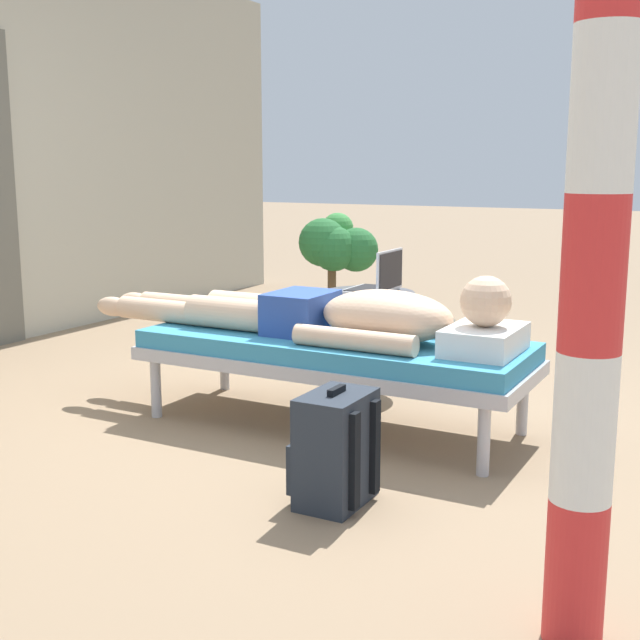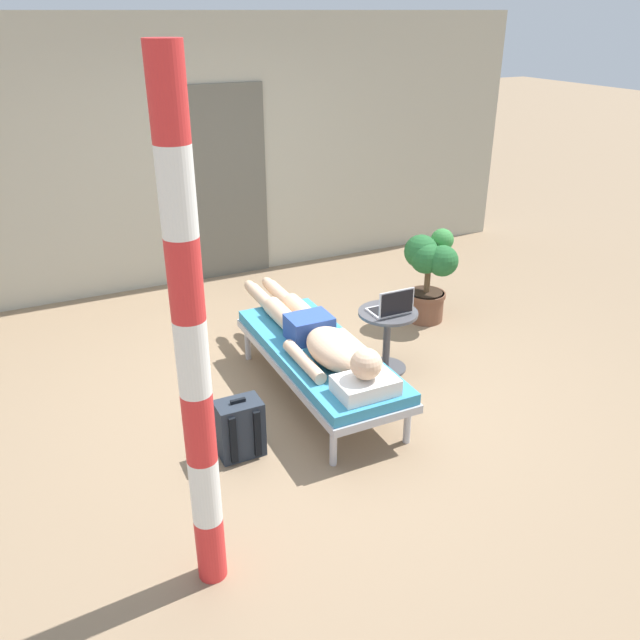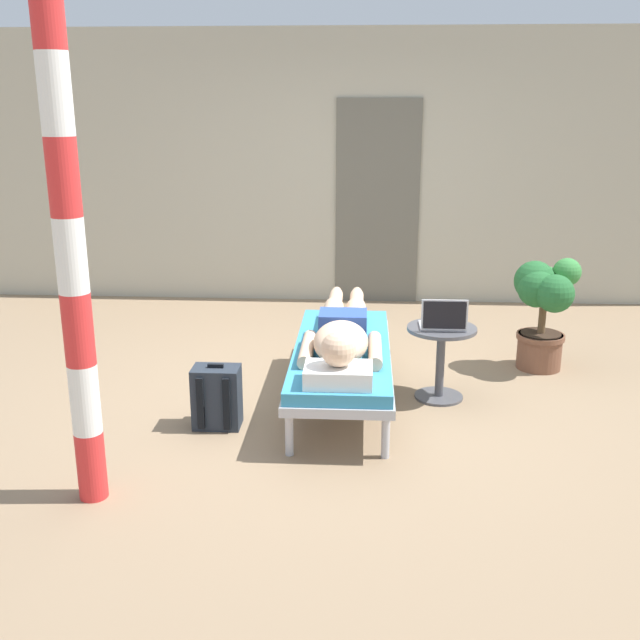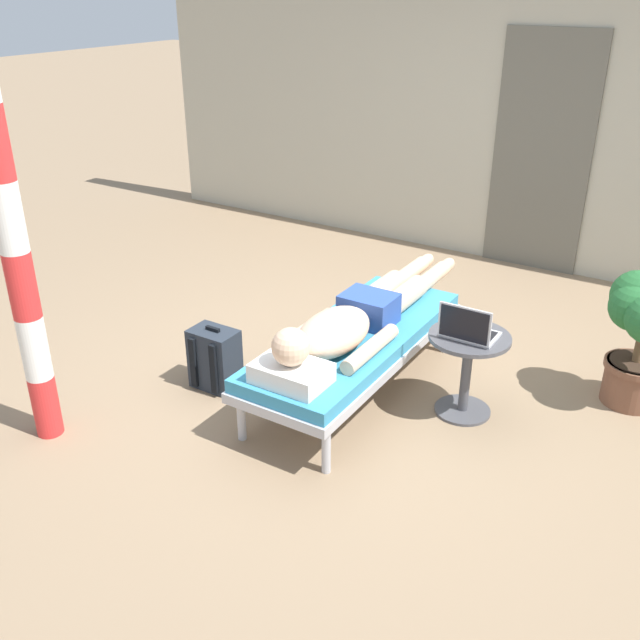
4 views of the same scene
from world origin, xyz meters
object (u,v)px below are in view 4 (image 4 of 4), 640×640
object	(u,v)px
backpack	(215,359)
side_table	(467,361)
laptop	(468,330)
lounge_chair	(355,343)
porch_post	(8,217)
person_reclining	(354,320)

from	to	relation	value
backpack	side_table	bearing A→B (deg)	20.78
backpack	laptop	bearing A→B (deg)	19.02
lounge_chair	backpack	world-z (taller)	backpack
lounge_chair	porch_post	distance (m)	2.09
laptop	porch_post	bearing A→B (deg)	-143.77
laptop	lounge_chair	bearing A→B (deg)	-172.57
lounge_chair	laptop	xyz separation A→B (m)	(0.68, 0.09, 0.24)
side_table	backpack	bearing A→B (deg)	-159.22
backpack	person_reclining	bearing A→B (deg)	26.59
lounge_chair	person_reclining	world-z (taller)	person_reclining
lounge_chair	laptop	distance (m)	0.73
person_reclining	porch_post	size ratio (longest dim) A/B	0.83
lounge_chair	porch_post	xyz separation A→B (m)	(-1.27, -1.34, 0.96)
porch_post	lounge_chair	bearing A→B (deg)	46.56
laptop	porch_post	distance (m)	2.53
lounge_chair	side_table	size ratio (longest dim) A/B	3.45
lounge_chair	side_table	world-z (taller)	side_table
lounge_chair	backpack	size ratio (longest dim) A/B	4.25
person_reclining	backpack	xyz separation A→B (m)	(-0.79, -0.39, -0.32)
lounge_chair	backpack	distance (m)	0.90
laptop	porch_post	world-z (taller)	porch_post
lounge_chair	backpack	xyz separation A→B (m)	(-0.79, -0.42, -0.15)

